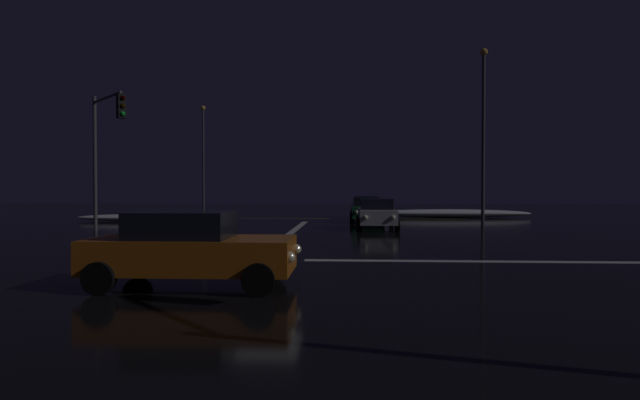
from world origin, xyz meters
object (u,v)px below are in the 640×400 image
Objects in this scene: sedan_orange_crossing at (190,248)px; streetlamp_right_near at (483,125)px; streetlamp_left_far at (203,151)px; sedan_green at (366,209)px; sedan_silver at (376,214)px; sedan_blue at (365,207)px; traffic_signal_nw at (105,137)px.

streetlamp_right_near is (11.13, 18.99, 4.97)m from sedan_orange_crossing.
sedan_orange_crossing is at bearing -74.36° from streetlamp_left_far.
sedan_silver is at bearing -86.75° from sedan_green.
sedan_silver is 16.38m from sedan_orange_crossing.
streetlamp_right_near is at bearing -37.40° from streetlamp_left_far.
sedan_green is at bearing -91.37° from sedan_blue.
traffic_signal_nw reaches higher than sedan_blue.
sedan_orange_crossing is 0.43× the size of streetlamp_right_near.
traffic_signal_nw is 22.32m from streetlamp_left_far.
streetlamp_right_near is at bearing 59.64° from sedan_orange_crossing.
sedan_green is at bearing 77.95° from sedan_orange_crossing.
sedan_blue and sedan_orange_crossing have the same top height.
streetlamp_left_far reaches higher than traffic_signal_nw.
sedan_green is at bearing 162.01° from streetlamp_right_near.
sedan_green is (-0.31, 5.49, 0.00)m from sedan_silver.
traffic_signal_nw is (-12.90, -2.89, 3.72)m from sedan_silver.
sedan_silver is 24.71m from streetlamp_left_far.
sedan_blue is 0.43× the size of streetlamp_right_near.
streetlamp_left_far reaches higher than sedan_green.
sedan_blue is at bearing 90.98° from sedan_silver.
traffic_signal_nw is at bearing -162.03° from streetlamp_right_near.
streetlamp_left_far is (-9.80, 34.99, 4.76)m from sedan_orange_crossing.
streetlamp_right_near reaches higher than traffic_signal_nw.
sedan_silver and sedan_blue have the same top height.
sedan_orange_crossing is at bearing -102.05° from sedan_green.
traffic_signal_nw is at bearing -146.36° from sedan_green.
sedan_green and sedan_orange_crossing have the same top height.
sedan_silver is at bearing -152.08° from streetlamp_right_near.
streetlamp_right_near is (19.20, 6.23, 1.26)m from traffic_signal_nw.
sedan_orange_crossing is at bearing -99.94° from sedan_blue.
streetlamp_left_far is (-20.92, 16.00, -0.21)m from streetlamp_right_near.
sedan_silver is 8.70m from streetlamp_right_near.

